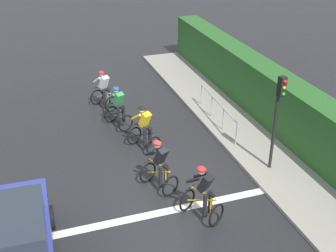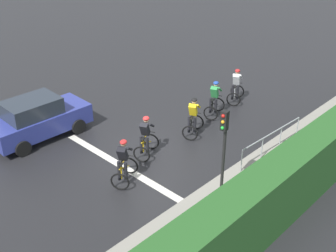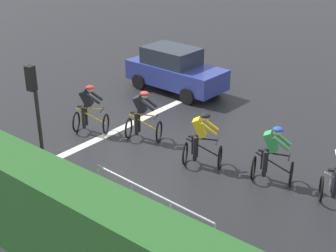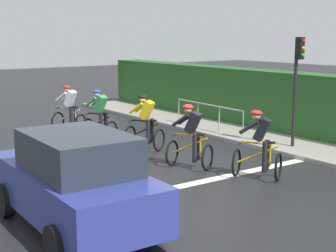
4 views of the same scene
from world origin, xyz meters
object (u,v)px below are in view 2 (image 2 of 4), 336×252
(cyclist_mid, at_px, (193,118))
(pedestrian_railing_kerbside, at_px, (272,137))
(traffic_light_near_crossing, at_px, (224,143))
(car_navy, at_px, (38,118))
(cyclist_lead, at_px, (236,87))
(cyclist_second, at_px, (214,100))
(cyclist_fourth, at_px, (146,138))
(cyclist_trailing, at_px, (124,163))

(cyclist_mid, distance_m, pedestrian_railing_kerbside, 3.33)
(cyclist_mid, relative_size, traffic_light_near_crossing, 0.50)
(car_navy, height_order, traffic_light_near_crossing, traffic_light_near_crossing)
(cyclist_lead, distance_m, cyclist_second, 1.89)
(cyclist_mid, distance_m, cyclist_fourth, 2.49)
(cyclist_lead, xyz_separation_m, car_navy, (-3.84, -8.40, 0.08))
(cyclist_lead, distance_m, cyclist_trailing, 8.15)
(car_navy, relative_size, pedestrian_railing_kerbside, 1.12)
(cyclist_fourth, height_order, traffic_light_near_crossing, traffic_light_near_crossing)
(pedestrian_railing_kerbside, bearing_deg, cyclist_lead, 142.06)
(traffic_light_near_crossing, bearing_deg, car_navy, -167.24)
(cyclist_lead, xyz_separation_m, traffic_light_near_crossing, (4.17, -6.59, 1.43))
(car_navy, bearing_deg, cyclist_mid, 45.29)
(cyclist_trailing, distance_m, car_navy, 4.96)
(cyclist_mid, height_order, car_navy, car_navy)
(car_navy, bearing_deg, cyclist_second, 58.38)
(cyclist_mid, bearing_deg, car_navy, -134.71)
(cyclist_trailing, distance_m, pedestrian_railing_kerbside, 5.77)
(car_navy, relative_size, traffic_light_near_crossing, 1.24)
(cyclist_trailing, bearing_deg, cyclist_fourth, 112.22)
(cyclist_lead, bearing_deg, cyclist_mid, -80.63)
(cyclist_lead, relative_size, traffic_light_near_crossing, 0.50)
(cyclist_second, bearing_deg, car_navy, -121.62)
(car_navy, bearing_deg, traffic_light_near_crossing, 12.76)
(cyclist_mid, height_order, pedestrian_railing_kerbside, cyclist_mid)
(cyclist_second, relative_size, cyclist_fourth, 1.00)
(cyclist_lead, relative_size, cyclist_fourth, 1.00)
(cyclist_lead, xyz_separation_m, cyclist_trailing, (1.11, -8.08, 0.00))
(cyclist_fourth, bearing_deg, cyclist_trailing, -67.78)
(cyclist_mid, bearing_deg, cyclist_fourth, -95.37)
(cyclist_lead, distance_m, cyclist_mid, 3.93)
(cyclist_fourth, relative_size, cyclist_trailing, 1.00)
(cyclist_mid, distance_m, traffic_light_near_crossing, 4.67)
(cyclist_mid, relative_size, car_navy, 0.40)
(cyclist_trailing, bearing_deg, pedestrian_railing_kerbside, 61.63)
(car_navy, xyz_separation_m, pedestrian_railing_kerbside, (7.69, 5.40, -0.08))
(traffic_light_near_crossing, bearing_deg, cyclist_trailing, -154.01)
(cyclist_trailing, xyz_separation_m, car_navy, (-4.95, -0.32, 0.08))
(cyclist_second, bearing_deg, traffic_light_near_crossing, -49.75)
(cyclist_lead, height_order, cyclist_mid, same)
(cyclist_fourth, distance_m, traffic_light_near_crossing, 4.03)
(cyclist_mid, xyz_separation_m, cyclist_fourth, (-0.23, -2.48, 0.00))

